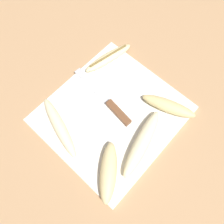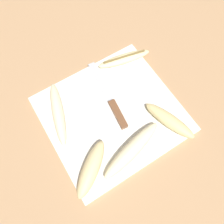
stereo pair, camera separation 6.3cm
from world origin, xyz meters
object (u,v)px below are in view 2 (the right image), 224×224
banana_spotted_left (170,121)px  banana_mellow_near (91,169)px  banana_soft_right (124,59)px  banana_bright_far (58,113)px  knife (114,106)px  banana_pale_long (132,150)px

banana_spotted_left → banana_mellow_near: (-0.26, 0.00, 0.00)m
banana_soft_right → banana_spotted_left: bearing=-91.7°
banana_soft_right → banana_bright_far: 0.27m
knife → banana_spotted_left: bearing=-42.2°
banana_pale_long → banana_spotted_left: bearing=5.2°
banana_soft_right → banana_spotted_left: banana_spotted_left is taller
banana_soft_right → banana_bright_far: (-0.27, -0.06, 0.01)m
banana_bright_far → banana_mellow_near: size_ratio=1.32×
banana_pale_long → banana_soft_right: bearing=60.7°
banana_bright_far → banana_spotted_left: bearing=-35.8°
banana_soft_right → banana_pale_long: bearing=-119.3°
banana_soft_right → banana_mellow_near: size_ratio=1.18×
banana_spotted_left → banana_soft_right: bearing=88.3°
banana_soft_right → banana_pale_long: banana_pale_long is taller
knife → banana_soft_right: 0.17m
knife → banana_mellow_near: size_ratio=1.63×
knife → banana_bright_far: bearing=164.0°
knife → banana_soft_right: banana_soft_right is taller
knife → banana_mellow_near: (-0.15, -0.12, 0.01)m
banana_bright_far → banana_spotted_left: banana_bright_far is taller
knife → banana_bright_far: 0.16m
banana_spotted_left → knife: bearing=131.3°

